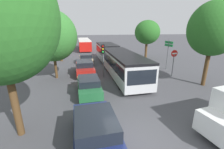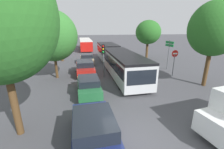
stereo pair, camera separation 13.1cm
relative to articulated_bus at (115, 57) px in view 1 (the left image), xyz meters
The scene contains 14 objects.
ground_plane 12.90m from the articulated_bus, 97.75° to the right, with size 200.00×200.00×0.00m, color #47474C.
articulated_bus is the anchor object (origin of this frame).
city_bus_rear 18.36m from the articulated_bus, 101.25° to the left, with size 2.92×11.20×2.39m.
queued_car_navy 13.17m from the articulated_bus, 105.22° to the right, with size 2.07×4.44×1.51m.
queued_car_green 8.01m from the articulated_bus, 116.30° to the right, with size 1.86×3.99×1.36m.
queued_car_red 4.23m from the articulated_bus, 154.68° to the right, with size 2.08×4.46×1.52m.
queued_car_tan 4.91m from the articulated_bus, 136.53° to the left, with size 1.92×4.12×1.40m.
traffic_light 3.87m from the articulated_bus, 120.05° to the right, with size 0.38×0.40×3.40m.
no_entry_sign 6.89m from the articulated_bus, 39.55° to the right, with size 0.70×0.08×2.82m.
direction_sign_post 6.55m from the articulated_bus, 13.89° to the right, with size 0.27×1.39×3.60m.
tree_left_mid 7.62m from the articulated_bus, 158.39° to the right, with size 4.72×4.72×6.64m.
tree_left_far 9.87m from the articulated_bus, 141.61° to the left, with size 3.66×3.66×6.94m.
tree_right_near 10.42m from the articulated_bus, 47.41° to the right, with size 4.02×4.02×7.12m.
tree_right_mid 8.63m from the articulated_bus, 39.32° to the left, with size 3.96×3.96×6.12m.
Camera 1 is at (-2.04, -5.42, 5.02)m, focal length 24.00 mm.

